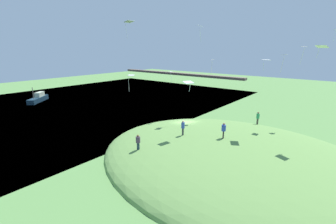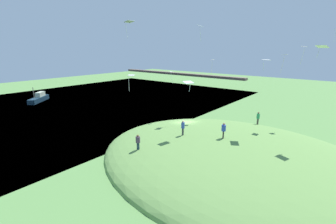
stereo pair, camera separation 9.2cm
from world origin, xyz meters
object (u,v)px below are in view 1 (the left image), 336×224
(boat_on_lake, at_px, (38,98))
(kite_0, at_px, (200,27))
(kite_7, at_px, (336,30))
(kite_8, at_px, (303,48))
(kite_2, at_px, (188,82))
(kite_10, at_px, (284,56))
(person_watching_kites, at_px, (183,126))
(person_with_child, at_px, (138,140))
(person_walking_path, at_px, (224,129))
(kite_6, at_px, (171,73))
(kite_1, at_px, (266,60))
(kite_3, at_px, (212,61))
(kite_4, at_px, (322,47))
(kite_9, at_px, (131,76))
(kite_5, at_px, (129,22))
(person_on_hilltop, at_px, (258,117))

(boat_on_lake, relative_size, kite_0, 2.82)
(kite_7, height_order, kite_8, kite_7)
(kite_2, xyz_separation_m, kite_10, (7.17, 9.82, 2.76))
(person_watching_kites, bearing_deg, person_with_child, -24.68)
(kite_7, bearing_deg, kite_10, -109.08)
(person_walking_path, height_order, kite_6, kite_6)
(person_with_child, bearing_deg, kite_1, 29.67)
(person_with_child, relative_size, kite_6, 0.99)
(kite_7, distance_m, kite_8, 9.20)
(kite_8, bearing_deg, kite_0, -157.27)
(person_watching_kites, distance_m, person_with_child, 5.67)
(kite_2, relative_size, kite_6, 0.80)
(boat_on_lake, relative_size, kite_3, 3.01)
(kite_4, height_order, kite_9, kite_4)
(person_walking_path, distance_m, kite_8, 14.78)
(person_walking_path, xyz_separation_m, kite_0, (-7.22, 6.12, 11.36))
(kite_7, bearing_deg, kite_6, -141.62)
(boat_on_lake, relative_size, kite_5, 2.88)
(kite_10, bearing_deg, kite_4, -43.61)
(person_with_child, xyz_separation_m, kite_9, (-6.77, 5.50, 5.70))
(kite_2, height_order, kite_3, kite_3)
(person_on_hilltop, height_order, kite_8, kite_8)
(person_with_child, relative_size, person_on_hilltop, 0.89)
(boat_on_lake, bearing_deg, kite_7, -110.28)
(person_with_child, relative_size, kite_8, 0.75)
(boat_on_lake, bearing_deg, kite_10, -120.71)
(person_watching_kites, distance_m, kite_6, 11.06)
(person_with_child, xyz_separation_m, kite_7, (13.36, 26.61, 11.81))
(person_with_child, relative_size, kite_0, 0.74)
(kite_4, bearing_deg, kite_9, -163.56)
(kite_0, xyz_separation_m, kite_5, (-5.36, -7.96, 0.29))
(kite_0, distance_m, kite_9, 11.53)
(boat_on_lake, height_order, kite_9, kite_9)
(kite_9, height_order, kite_10, kite_10)
(kite_7, bearing_deg, person_on_hilltop, -125.63)
(kite_9, bearing_deg, person_on_hilltop, 41.17)
(person_on_hilltop, bearing_deg, kite_0, -117.45)
(kite_1, xyz_separation_m, kite_7, (4.56, 15.69, 3.72))
(kite_6, relative_size, kite_9, 0.75)
(kite_1, height_order, kite_7, kite_7)
(kite_4, xyz_separation_m, kite_5, (-19.98, -6.42, 2.99))
(kite_7, bearing_deg, kite_0, -136.58)
(kite_3, relative_size, kite_8, 0.95)
(person_watching_kites, distance_m, kite_0, 14.20)
(kite_7, distance_m, kite_9, 29.81)
(kite_1, relative_size, kite_5, 0.67)
(boat_on_lake, distance_m, kite_3, 42.31)
(boat_on_lake, bearing_deg, person_on_hilltop, -118.05)
(kite_5, height_order, kite_10, kite_5)
(kite_7, relative_size, kite_8, 0.78)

